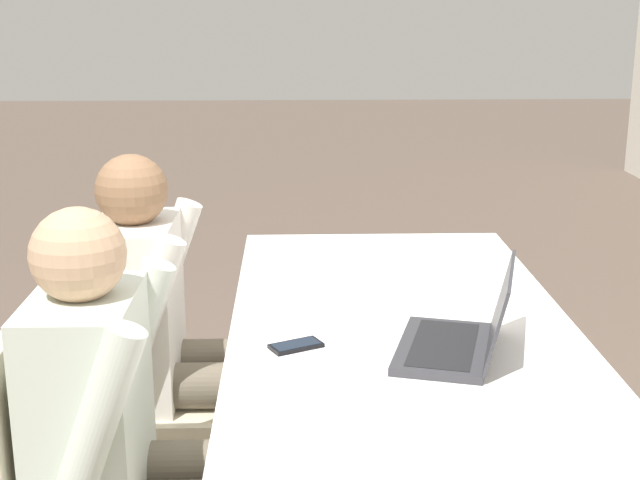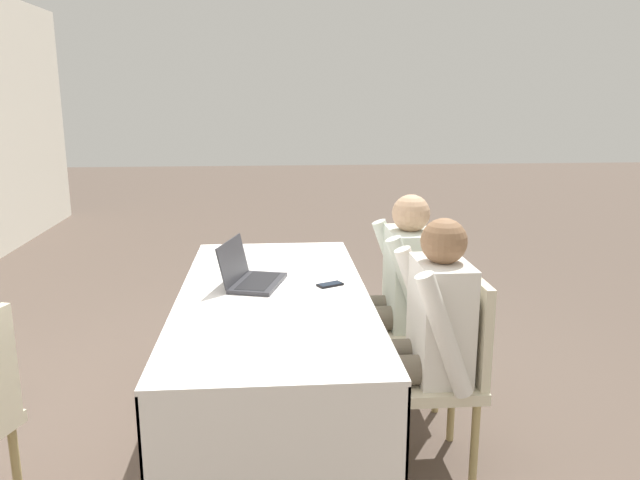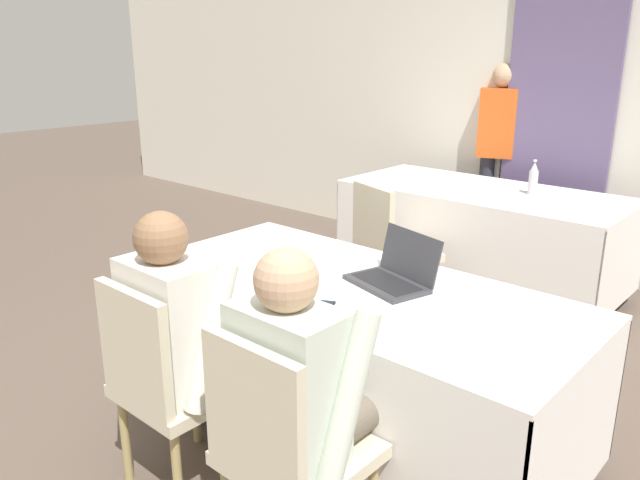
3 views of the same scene
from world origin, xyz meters
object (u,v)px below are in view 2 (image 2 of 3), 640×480
object	(u,v)px
laptop	(252,276)
person_white_shirt	(396,287)
cell_phone	(331,284)
chair_near_left	(445,364)
chair_near_right	(413,315)
person_checkered_shirt	(424,331)

from	to	relation	value
laptop	person_white_shirt	distance (m)	0.80
cell_phone	person_white_shirt	bearing A→B (deg)	-83.78
chair_near_left	chair_near_right	size ratio (longest dim) A/B	1.00
person_white_shirt	person_checkered_shirt	bearing A→B (deg)	0.00
chair_near_right	person_white_shirt	size ratio (longest dim) A/B	0.77
cell_phone	chair_near_right	size ratio (longest dim) A/B	0.16
chair_near_left	laptop	bearing A→B (deg)	-117.12
laptop	cell_phone	size ratio (longest dim) A/B	2.89
chair_near_left	cell_phone	bearing A→B (deg)	-129.71
laptop	chair_near_right	distance (m)	0.94
person_checkered_shirt	chair_near_right	bearing A→B (deg)	170.84
cell_phone	chair_near_right	distance (m)	0.59
laptop	person_checkered_shirt	size ratio (longest dim) A/B	0.35
laptop	chair_near_left	distance (m)	1.02
laptop	chair_near_left	xyz separation A→B (m)	(-0.44, -0.87, -0.30)
person_checkered_shirt	person_white_shirt	distance (m)	0.64
cell_phone	chair_near_left	bearing A→B (deg)	-156.43
cell_phone	person_white_shirt	world-z (taller)	person_white_shirt
laptop	person_checkered_shirt	xyz separation A→B (m)	(-0.44, -0.76, -0.14)
laptop	chair_near_left	bearing A→B (deg)	-101.51
chair_near_right	chair_near_left	bearing A→B (deg)	0.00
chair_near_right	person_checkered_shirt	world-z (taller)	person_checkered_shirt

